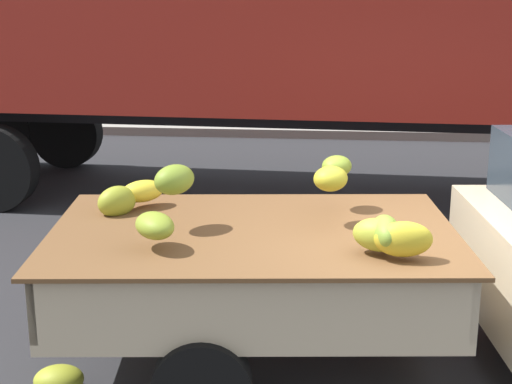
# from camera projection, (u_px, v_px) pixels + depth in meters

# --- Properties ---
(ground) EXTENTS (220.00, 220.00, 0.00)m
(ground) POSITION_uv_depth(u_px,v_px,m) (451.00, 376.00, 5.62)
(ground) COLOR #28282B
(curb_strip) EXTENTS (80.00, 0.80, 0.16)m
(curb_strip) POSITION_uv_depth(u_px,v_px,m) (377.00, 132.00, 14.34)
(curb_strip) COLOR gray
(curb_strip) RESTS_ON ground
(semi_trailer) EXTENTS (12.10, 3.12, 3.95)m
(semi_trailer) POSITION_uv_depth(u_px,v_px,m) (286.00, 2.00, 9.73)
(semi_trailer) COLOR maroon
(semi_trailer) RESTS_ON ground
(fallen_banana_bunch_near_tailgate) EXTENTS (0.40, 0.34, 0.20)m
(fallen_banana_bunch_near_tailgate) POSITION_uv_depth(u_px,v_px,m) (59.00, 380.00, 5.37)
(fallen_banana_bunch_near_tailgate) COLOR #9CA42A
(fallen_banana_bunch_near_tailgate) RESTS_ON ground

